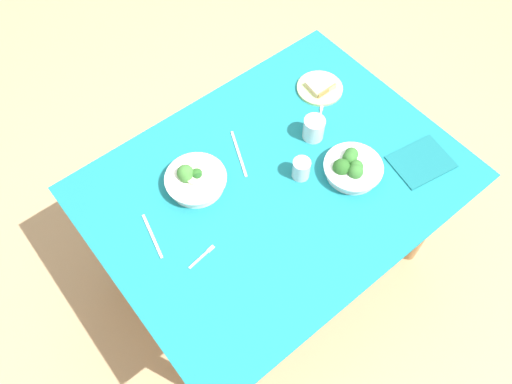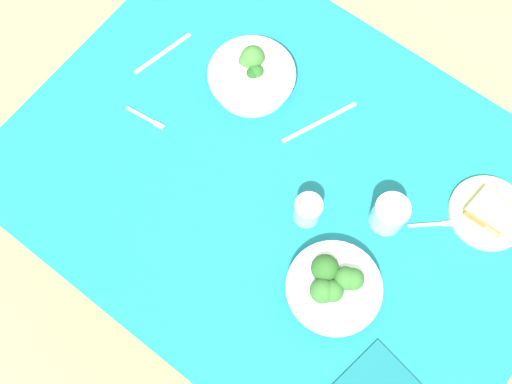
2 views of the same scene
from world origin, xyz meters
name	(u,v)px [view 1 (image 1 of 2)]	position (x,y,z in m)	size (l,w,h in m)	color
ground_plane	(271,262)	(0.00, 0.00, 0.00)	(6.00, 6.00, 0.00)	tan
dining_table	(275,197)	(0.00, 0.00, 0.63)	(1.34, 1.01, 0.74)	#197A84
broccoli_bowl_far	(195,180)	(-0.24, 0.17, 0.77)	(0.22, 0.22, 0.10)	white
broccoli_bowl_near	(352,168)	(0.24, -0.15, 0.77)	(0.22, 0.22, 0.08)	white
bread_side_plate	(320,88)	(0.43, 0.23, 0.75)	(0.19, 0.19, 0.03)	#B7D684
water_glass_center	(301,169)	(0.09, -0.04, 0.78)	(0.07, 0.07, 0.08)	silver
water_glass_side	(314,128)	(0.25, 0.07, 0.78)	(0.08, 0.08, 0.09)	silver
fork_by_far_bowl	(321,114)	(0.34, 0.13, 0.74)	(0.09, 0.08, 0.00)	#B7B7BC
fork_by_near_bowl	(203,256)	(-0.39, -0.07, 0.74)	(0.11, 0.02, 0.00)	#B7B7BC
table_knife_left	(239,154)	(-0.03, 0.18, 0.74)	(0.22, 0.01, 0.00)	#B7B7BC
table_knife_right	(152,236)	(-0.48, 0.10, 0.74)	(0.18, 0.01, 0.00)	#B7B7BC
napkin_folded_upper	(421,162)	(0.48, -0.28, 0.74)	(0.22, 0.17, 0.01)	#156870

